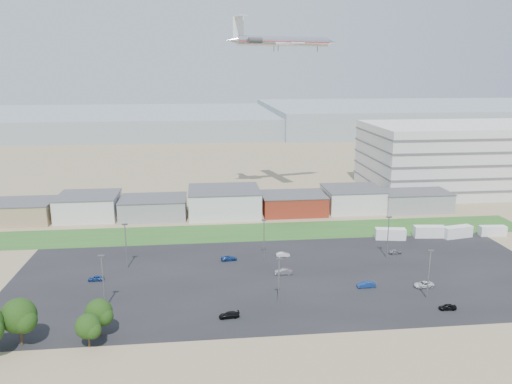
{
  "coord_description": "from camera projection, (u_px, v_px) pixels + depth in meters",
  "views": [
    {
      "loc": [
        -12.66,
        -81.68,
        44.7
      ],
      "look_at": [
        -1.26,
        22.0,
        19.07
      ],
      "focal_mm": 35.0,
      "sensor_mm": 36.0,
      "label": 1
    }
  ],
  "objects": [
    {
      "name": "ground",
      "position": [
        276.0,
        322.0,
        90.85
      ],
      "size": [
        700.0,
        700.0,
        0.0
      ],
      "primitive_type": "plane",
      "color": "#897757",
      "rests_on": "ground"
    },
    {
      "name": "parking_lot",
      "position": [
        285.0,
        277.0,
        110.69
      ],
      "size": [
        120.0,
        50.0,
        0.01
      ],
      "primitive_type": "cube",
      "color": "black",
      "rests_on": "ground"
    },
    {
      "name": "grass_strip",
      "position": [
        249.0,
        232.0,
        141.05
      ],
      "size": [
        160.0,
        16.0,
        0.02
      ],
      "primitive_type": "cube",
      "color": "#295A21",
      "rests_on": "ground"
    },
    {
      "name": "hills_backdrop",
      "position": [
        267.0,
        121.0,
        398.09
      ],
      "size": [
        700.0,
        200.0,
        9.0
      ],
      "primitive_type": null,
      "color": "gray",
      "rests_on": "ground"
    },
    {
      "name": "building_row",
      "position": [
        189.0,
        203.0,
        156.63
      ],
      "size": [
        170.0,
        20.0,
        8.0
      ],
      "primitive_type": null,
      "color": "silver",
      "rests_on": "ground"
    },
    {
      "name": "parking_garage",
      "position": [
        474.0,
        157.0,
        189.13
      ],
      "size": [
        80.0,
        40.0,
        25.0
      ],
      "primitive_type": "cube",
      "color": "silver",
      "rests_on": "ground"
    },
    {
      "name": "box_trailer_a",
      "position": [
        390.0,
        234.0,
        134.84
      ],
      "size": [
        8.34,
        3.8,
        3.01
      ],
      "primitive_type": null,
      "rotation": [
        0.0,
        0.0,
        -0.17
      ],
      "color": "silver",
      "rests_on": "ground"
    },
    {
      "name": "box_trailer_b",
      "position": [
        429.0,
        232.0,
        136.59
      ],
      "size": [
        8.56,
        3.47,
        3.12
      ],
      "primitive_type": null,
      "rotation": [
        0.0,
        0.0,
        -0.11
      ],
      "color": "silver",
      "rests_on": "ground"
    },
    {
      "name": "box_trailer_c",
      "position": [
        457.0,
        232.0,
        136.39
      ],
      "size": [
        8.67,
        4.21,
        3.12
      ],
      "primitive_type": null,
      "rotation": [
        0.0,
        0.0,
        0.2
      ],
      "color": "silver",
      "rests_on": "ground"
    },
    {
      "name": "box_trailer_d",
      "position": [
        493.0,
        231.0,
        137.95
      ],
      "size": [
        7.37,
        2.73,
        2.72
      ],
      "primitive_type": null,
      "rotation": [
        0.0,
        0.0,
        -0.06
      ],
      "color": "silver",
      "rests_on": "ground"
    },
    {
      "name": "tree_mid",
      "position": [
        19.0,
        319.0,
        82.27
      ],
      "size": [
        6.18,
        6.18,
        9.28
      ],
      "primitive_type": null,
      "color": "black",
      "rests_on": "ground"
    },
    {
      "name": "tree_right",
      "position": [
        88.0,
        329.0,
        81.85
      ],
      "size": [
        4.44,
        4.44,
        6.66
      ],
      "primitive_type": null,
      "color": "black",
      "rests_on": "ground"
    },
    {
      "name": "tree_near",
      "position": [
        99.0,
        315.0,
        85.55
      ],
      "size": [
        5.0,
        5.0,
        7.49
      ],
      "primitive_type": null,
      "color": "black",
      "rests_on": "ground"
    },
    {
      "name": "lightpole_front_l",
      "position": [
        103.0,
        282.0,
        94.82
      ],
      "size": [
        1.27,
        0.53,
        10.83
      ],
      "primitive_type": null,
      "color": "slate",
      "rests_on": "ground"
    },
    {
      "name": "lightpole_front_m",
      "position": [
        279.0,
        281.0,
        96.9
      ],
      "size": [
        1.12,
        0.47,
        9.51
      ],
      "primitive_type": null,
      "color": "slate",
      "rests_on": "ground"
    },
    {
      "name": "lightpole_front_r",
      "position": [
        429.0,
        274.0,
        99.19
      ],
      "size": [
        1.2,
        0.5,
        10.19
      ],
      "primitive_type": null,
      "color": "slate",
      "rests_on": "ground"
    },
    {
      "name": "lightpole_back_l",
      "position": [
        126.0,
        246.0,
        114.32
      ],
      "size": [
        1.26,
        0.52,
        10.7
      ],
      "primitive_type": null,
      "color": "slate",
      "rests_on": "ground"
    },
    {
      "name": "lightpole_back_m",
      "position": [
        264.0,
        240.0,
        119.81
      ],
      "size": [
        1.18,
        0.49,
        9.99
      ],
      "primitive_type": null,
      "color": "slate",
      "rests_on": "ground"
    },
    {
      "name": "lightpole_back_r",
      "position": [
        388.0,
        237.0,
        120.48
      ],
      "size": [
        1.24,
        0.52,
        10.52
      ],
      "primitive_type": null,
      "color": "slate",
      "rests_on": "ground"
    },
    {
      "name": "airliner",
      "position": [
        284.0,
        41.0,
        168.13
      ],
      "size": [
        45.84,
        36.47,
        11.93
      ],
      "primitive_type": null,
      "rotation": [
        0.0,
        0.0,
        0.24
      ],
      "color": "silver"
    },
    {
      "name": "parked_car_0",
      "position": [
        424.0,
        284.0,
        105.36
      ],
      "size": [
        4.34,
        2.38,
        1.15
      ],
      "primitive_type": "imported",
      "rotation": [
        0.0,
        0.0,
        -1.46
      ],
      "color": "silver",
      "rests_on": "ground"
    },
    {
      "name": "parked_car_1",
      "position": [
        366.0,
        284.0,
        105.15
      ],
      "size": [
        3.98,
        1.53,
        1.29
      ],
      "primitive_type": "imported",
      "rotation": [
        0.0,
        0.0,
        -1.53
      ],
      "color": "navy",
      "rests_on": "ground"
    },
    {
      "name": "parked_car_2",
      "position": [
        447.0,
        307.0,
        95.36
      ],
      "size": [
        3.35,
        1.47,
        1.12
      ],
      "primitive_type": "imported",
      "rotation": [
        0.0,
        0.0,
        -1.61
      ],
      "color": "black",
      "rests_on": "ground"
    },
    {
      "name": "parked_car_3",
      "position": [
        229.0,
        315.0,
        92.28
      ],
      "size": [
        3.96,
        1.91,
        1.11
      ],
      "primitive_type": "imported",
      "rotation": [
        0.0,
        0.0,
        -1.48
      ],
      "color": "black",
      "rests_on": "ground"
    },
    {
      "name": "parked_car_5",
      "position": [
        96.0,
        278.0,
        108.47
      ],
      "size": [
        3.39,
        1.42,
        1.15
      ],
      "primitive_type": "imported",
      "rotation": [
        0.0,
        0.0,
        -1.55
      ],
      "color": "navy",
      "rests_on": "ground"
    },
    {
      "name": "parked_car_6",
      "position": [
        229.0,
        258.0,
        120.01
      ],
      "size": [
        4.03,
        1.98,
        1.13
      ],
      "primitive_type": "imported",
      "rotation": [
        0.0,
        0.0,
        1.68
      ],
      "color": "navy",
      "rests_on": "ground"
    },
    {
      "name": "parked_car_7",
      "position": [
        283.0,
        272.0,
        111.8
      ],
      "size": [
        3.93,
        1.52,
        1.28
      ],
      "primitive_type": "imported",
      "rotation": [
        0.0,
        0.0,
        -1.62
      ],
      "color": "#A5A5AA",
      "rests_on": "ground"
    },
    {
      "name": "parked_car_8",
      "position": [
        395.0,
        252.0,
        124.35
      ],
      "size": [
        3.24,
        1.43,
        1.08
      ],
      "primitive_type": "imported",
      "rotation": [
        0.0,
        0.0,
        1.62
      ],
      "color": "#A5A5AA",
      "rests_on": "ground"
    },
    {
      "name": "parked_car_11",
      "position": [
        283.0,
        254.0,
        122.49
      ],
      "size": [
        3.32,
        1.24,
        1.08
      ],
      "primitive_type": "imported",
      "rotation": [
        0.0,
        0.0,
        1.54
      ],
      "color": "silver",
      "rests_on": "ground"
    }
  ]
}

